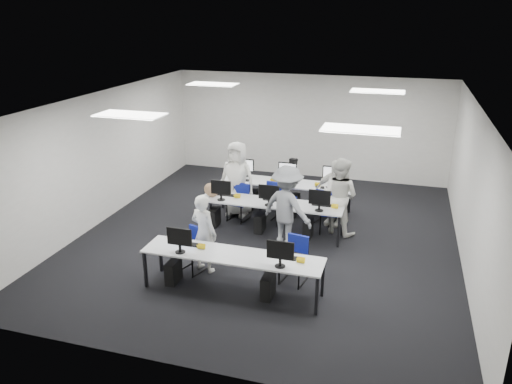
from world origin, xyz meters
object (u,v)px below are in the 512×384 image
(chair_1, at_px, (294,268))
(student_1, at_px, (340,196))
(desk_front, at_px, (232,257))
(chair_3, at_px, (272,210))
(photographer, at_px, (287,208))
(student_0, at_px, (204,233))
(student_2, at_px, (237,179))
(chair_7, at_px, (326,211))
(chair_4, at_px, (330,219))
(chair_5, at_px, (243,204))
(chair_2, at_px, (239,209))
(chair_6, at_px, (284,207))
(chair_0, at_px, (193,258))
(student_3, at_px, (334,193))
(desk_mid, at_px, (271,204))

(chair_1, relative_size, student_1, 0.50)
(desk_front, relative_size, student_1, 1.85)
(chair_3, bearing_deg, photographer, -55.95)
(student_0, relative_size, student_2, 0.85)
(desk_front, height_order, chair_7, chair_7)
(chair_4, xyz_separation_m, chair_7, (-0.16, 0.50, -0.02))
(chair_4, distance_m, chair_5, 2.21)
(chair_2, bearing_deg, chair_6, 29.76)
(chair_2, bearing_deg, student_0, -75.05)
(chair_0, relative_size, chair_1, 0.98)
(chair_4, bearing_deg, chair_7, 100.26)
(chair_4, height_order, student_2, student_2)
(chair_7, height_order, student_1, student_1)
(desk_front, bearing_deg, student_0, 142.16)
(student_2, bearing_deg, desk_front, -67.14)
(chair_6, relative_size, student_0, 0.63)
(student_2, bearing_deg, student_0, -78.55)
(student_1, bearing_deg, chair_4, 25.43)
(student_0, bearing_deg, chair_0, 43.00)
(chair_3, distance_m, student_0, 2.71)
(desk_front, distance_m, chair_2, 3.27)
(desk_front, height_order, student_3, student_3)
(chair_7, bearing_deg, student_0, -104.18)
(chair_7, bearing_deg, chair_1, -74.52)
(chair_0, relative_size, chair_4, 0.95)
(desk_front, xyz_separation_m, chair_6, (0.09, 3.44, -0.37))
(chair_5, bearing_deg, chair_3, -24.37)
(chair_5, bearing_deg, chair_7, -3.54)
(chair_3, relative_size, student_3, 0.60)
(chair_1, distance_m, student_0, 1.80)
(chair_1, distance_m, chair_5, 3.37)
(chair_4, height_order, student_1, student_1)
(chair_2, distance_m, photographer, 1.91)
(chair_6, bearing_deg, chair_7, 18.04)
(chair_6, distance_m, student_2, 1.30)
(student_1, bearing_deg, desk_mid, 41.44)
(student_0, distance_m, photographer, 1.90)
(chair_0, bearing_deg, desk_mid, 83.21)
(student_1, bearing_deg, chair_7, -30.43)
(desk_front, xyz_separation_m, photographer, (0.50, 2.00, 0.21))
(chair_2, height_order, student_2, student_2)
(chair_5, bearing_deg, student_3, -6.20)
(student_2, relative_size, student_3, 1.17)
(chair_0, xyz_separation_m, student_2, (-0.07, 2.91, 0.64))
(chair_1, bearing_deg, chair_2, 137.96)
(chair_0, height_order, student_0, student_0)
(chair_0, xyz_separation_m, chair_5, (0.06, 2.94, -0.01))
(student_3, bearing_deg, chair_2, -156.52)
(chair_5, bearing_deg, student_1, -15.78)
(desk_front, height_order, student_2, student_2)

